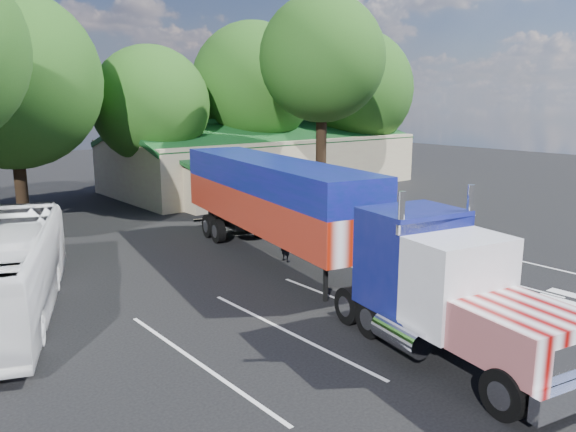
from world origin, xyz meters
TOP-DOWN VIEW (x-y plane):
  - ground at (0.00, 0.00)m, footprint 120.00×120.00m
  - event_hall at (13.74, 17.81)m, footprint 24.20×14.12m
  - tree_row_c at (-5.00, 16.20)m, footprint 10.00×10.00m
  - tree_row_d at (4.00, 17.50)m, footprint 8.00×8.00m
  - tree_row_e at (13.00, 18.00)m, footprint 9.60×9.60m
  - tree_row_f at (23.00, 16.80)m, footprint 10.40×10.40m
  - tree_near_right at (11.50, 8.50)m, footprint 8.00×8.00m
  - semi_truck at (0.84, -2.05)m, footprint 7.07×22.24m
  - woman at (1.60, 0.00)m, footprint 0.44×0.65m
  - bicycle at (4.63, 2.72)m, footprint 0.85×1.80m
  - tour_bus at (-9.37, 0.87)m, footprint 6.48×11.05m
  - silver_sedan at (12.00, 11.19)m, footprint 4.87×2.51m

SIDE VIEW (x-z plane):
  - ground at x=0.00m, z-range 0.00..0.00m
  - bicycle at x=4.63m, z-range 0.00..0.91m
  - silver_sedan at x=12.00m, z-range 0.00..1.53m
  - woman at x=1.60m, z-range 0.00..1.75m
  - tour_bus at x=-9.37m, z-range 0.00..3.04m
  - event_hall at x=13.74m, z-range -0.56..4.99m
  - semi_truck at x=0.84m, z-range 0.30..4.94m
  - tree_row_d at x=4.00m, z-range 1.28..11.88m
  - tree_row_f at x=23.00m, z-range 1.29..14.29m
  - tree_row_c at x=-5.00m, z-range 1.51..14.56m
  - tree_row_e at x=13.00m, z-range 1.64..14.54m
  - tree_near_right at x=11.50m, z-range 2.71..16.21m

